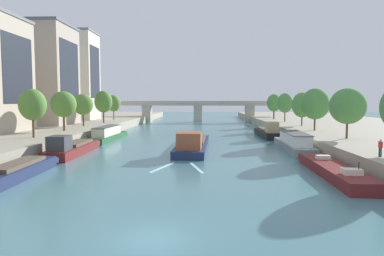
{
  "coord_description": "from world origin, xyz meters",
  "views": [
    {
      "loc": [
        2.71,
        -17.43,
        7.11
      ],
      "look_at": [
        0.0,
        49.13,
        1.84
      ],
      "focal_mm": 32.74,
      "sensor_mm": 36.0,
      "label": 1
    }
  ],
  "objects_px": {
    "moored_boat_right_second": "(294,143)",
    "tree_right_second": "(348,106)",
    "tree_left_by_lamp": "(103,102)",
    "tree_right_third": "(274,103)",
    "tree_left_third": "(83,105)",
    "tree_left_past_mid": "(33,105)",
    "barge_midriver": "(193,144)",
    "moored_boat_left_far": "(108,134)",
    "moored_boat_right_lone": "(333,170)",
    "tree_left_second": "(114,103)",
    "tree_left_distant": "(64,104)",
    "moored_boat_left_gap_after": "(72,148)",
    "moored_boat_right_far": "(267,132)",
    "person_on_quay": "(380,147)",
    "tree_right_past_mid": "(285,103)",
    "tree_right_end_of_row": "(302,105)",
    "moored_boat_left_near": "(7,173)",
    "bridge_far": "(198,109)",
    "tree_right_by_lamp": "(315,104)"
  },
  "relations": [
    {
      "from": "tree_left_past_mid",
      "to": "tree_left_second",
      "type": "height_order",
      "value": "tree_left_past_mid"
    },
    {
      "from": "moored_boat_right_second",
      "to": "tree_right_past_mid",
      "type": "relative_size",
      "value": 2.37
    },
    {
      "from": "barge_midriver",
      "to": "moored_boat_left_gap_after",
      "type": "height_order",
      "value": "barge_midriver"
    },
    {
      "from": "tree_right_third",
      "to": "tree_left_by_lamp",
      "type": "bearing_deg",
      "value": -157.85
    },
    {
      "from": "barge_midriver",
      "to": "moored_boat_right_lone",
      "type": "relative_size",
      "value": 1.33
    },
    {
      "from": "tree_left_by_lamp",
      "to": "tree_left_second",
      "type": "distance_m",
      "value": 11.66
    },
    {
      "from": "tree_left_distant",
      "to": "tree_left_by_lamp",
      "type": "distance_m",
      "value": 21.49
    },
    {
      "from": "tree_left_distant",
      "to": "tree_left_third",
      "type": "bearing_deg",
      "value": 92.61
    },
    {
      "from": "tree_right_second",
      "to": "person_on_quay",
      "type": "distance_m",
      "value": 16.19
    },
    {
      "from": "moored_boat_left_gap_after",
      "to": "tree_left_second",
      "type": "distance_m",
      "value": 47.36
    },
    {
      "from": "tree_left_third",
      "to": "tree_left_past_mid",
      "type": "bearing_deg",
      "value": -88.12
    },
    {
      "from": "barge_midriver",
      "to": "tree_right_by_lamp",
      "type": "relative_size",
      "value": 2.99
    },
    {
      "from": "moored_boat_left_gap_after",
      "to": "tree_left_past_mid",
      "type": "bearing_deg",
      "value": 159.01
    },
    {
      "from": "person_on_quay",
      "to": "moored_boat_left_gap_after",
      "type": "bearing_deg",
      "value": 159.37
    },
    {
      "from": "moored_boat_left_gap_after",
      "to": "tree_right_second",
      "type": "height_order",
      "value": "tree_right_second"
    },
    {
      "from": "tree_left_past_mid",
      "to": "person_on_quay",
      "type": "height_order",
      "value": "tree_left_past_mid"
    },
    {
      "from": "moored_boat_right_lone",
      "to": "moored_boat_right_far",
      "type": "distance_m",
      "value": 34.94
    },
    {
      "from": "moored_boat_right_second",
      "to": "tree_right_second",
      "type": "distance_m",
      "value": 8.66
    },
    {
      "from": "tree_right_third",
      "to": "bridge_far",
      "type": "bearing_deg",
      "value": 139.12
    },
    {
      "from": "moored_boat_left_gap_after",
      "to": "moored_boat_left_far",
      "type": "relative_size",
      "value": 0.9
    },
    {
      "from": "barge_midriver",
      "to": "tree_left_second",
      "type": "height_order",
      "value": "tree_left_second"
    },
    {
      "from": "moored_boat_right_lone",
      "to": "tree_left_second",
      "type": "distance_m",
      "value": 68.86
    },
    {
      "from": "tree_right_past_mid",
      "to": "tree_right_third",
      "type": "xyz_separation_m",
      "value": [
        -0.31,
        12.05,
        -0.07
      ]
    },
    {
      "from": "tree_right_end_of_row",
      "to": "moored_boat_left_near",
      "type": "bearing_deg",
      "value": -130.61
    },
    {
      "from": "barge_midriver",
      "to": "tree_right_third",
      "type": "xyz_separation_m",
      "value": [
        20.5,
        47.02,
        5.52
      ]
    },
    {
      "from": "tree_right_by_lamp",
      "to": "tree_right_third",
      "type": "relative_size",
      "value": 1.05
    },
    {
      "from": "tree_left_third",
      "to": "tree_right_end_of_row",
      "type": "distance_m",
      "value": 44.15
    },
    {
      "from": "tree_left_second",
      "to": "tree_right_past_mid",
      "type": "distance_m",
      "value": 43.8
    },
    {
      "from": "moored_boat_left_near",
      "to": "moored_boat_right_lone",
      "type": "relative_size",
      "value": 0.96
    },
    {
      "from": "tree_right_third",
      "to": "tree_right_second",
      "type": "bearing_deg",
      "value": -89.56
    },
    {
      "from": "moored_boat_right_far",
      "to": "bridge_far",
      "type": "xyz_separation_m",
      "value": [
        -14.59,
        47.21,
        3.4
      ]
    },
    {
      "from": "person_on_quay",
      "to": "tree_right_third",
      "type": "bearing_deg",
      "value": 87.58
    },
    {
      "from": "moored_boat_left_gap_after",
      "to": "tree_left_third",
      "type": "relative_size",
      "value": 2.27
    },
    {
      "from": "moored_boat_left_far",
      "to": "tree_right_past_mid",
      "type": "xyz_separation_m",
      "value": [
        36.41,
        23.33,
        5.41
      ]
    },
    {
      "from": "tree_left_by_lamp",
      "to": "tree_right_third",
      "type": "xyz_separation_m",
      "value": [
        42.26,
        17.2,
        -0.37
      ]
    },
    {
      "from": "tree_left_distant",
      "to": "tree_right_second",
      "type": "distance_m",
      "value": 44.33
    },
    {
      "from": "moored_boat_left_near",
      "to": "moored_boat_right_lone",
      "type": "height_order",
      "value": "moored_boat_left_near"
    },
    {
      "from": "tree_right_end_of_row",
      "to": "tree_left_distant",
      "type": "bearing_deg",
      "value": -162.61
    },
    {
      "from": "tree_right_end_of_row",
      "to": "moored_boat_right_lone",
      "type": "bearing_deg",
      "value": -100.87
    },
    {
      "from": "tree_right_past_mid",
      "to": "moored_boat_left_gap_after",
      "type": "bearing_deg",
      "value": -132.29
    },
    {
      "from": "barge_midriver",
      "to": "person_on_quay",
      "type": "bearing_deg",
      "value": -44.85
    },
    {
      "from": "barge_midriver",
      "to": "moored_boat_left_far",
      "type": "relative_size",
      "value": 1.33
    },
    {
      "from": "tree_left_second",
      "to": "bridge_far",
      "type": "distance_m",
      "value": 32.43
    },
    {
      "from": "tree_left_third",
      "to": "tree_right_past_mid",
      "type": "height_order",
      "value": "tree_right_past_mid"
    },
    {
      "from": "moored_boat_left_far",
      "to": "bridge_far",
      "type": "distance_m",
      "value": 55.91
    },
    {
      "from": "tree_right_by_lamp",
      "to": "bridge_far",
      "type": "distance_m",
      "value": 58.77
    },
    {
      "from": "tree_left_distant",
      "to": "barge_midriver",
      "type": "bearing_deg",
      "value": -20.59
    },
    {
      "from": "tree_right_past_mid",
      "to": "tree_right_second",
      "type": "bearing_deg",
      "value": -89.91
    },
    {
      "from": "moored_boat_right_second",
      "to": "tree_left_second",
      "type": "xyz_separation_m",
      "value": [
        -37.01,
        40.99,
        5.25
      ]
    },
    {
      "from": "moored_boat_left_near",
      "to": "tree_right_past_mid",
      "type": "height_order",
      "value": "tree_right_past_mid"
    }
  ]
}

